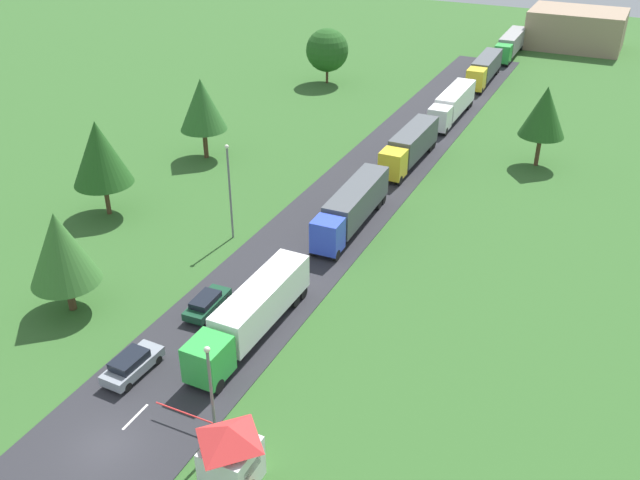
% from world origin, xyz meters
% --- Properties ---
extents(ground_plane, '(280.00, 280.00, 0.00)m').
position_xyz_m(ground_plane, '(0.00, 0.00, 0.00)').
color(ground_plane, '#336028').
extents(road, '(10.00, 140.00, 0.06)m').
position_xyz_m(road, '(0.00, 24.50, 0.03)').
color(road, '#2B2B30').
rests_on(road, ground).
extents(lane_marking_centre, '(0.16, 119.32, 0.01)m').
position_xyz_m(lane_marking_centre, '(0.00, 19.64, 0.07)').
color(lane_marking_centre, white).
rests_on(lane_marking_centre, road).
extents(truck_lead, '(2.58, 13.42, 3.43)m').
position_xyz_m(truck_lead, '(2.39, 12.89, 2.04)').
color(truck_lead, green).
rests_on(truck_lead, road).
extents(truck_second, '(2.82, 13.31, 3.59)m').
position_xyz_m(truck_second, '(2.32, 31.02, 2.14)').
color(truck_second, blue).
rests_on(truck_second, road).
extents(truck_third, '(2.63, 12.57, 3.66)m').
position_xyz_m(truck_third, '(2.26, 47.27, 2.16)').
color(truck_third, yellow).
rests_on(truck_third, road).
extents(truck_fourth, '(2.51, 13.47, 3.50)m').
position_xyz_m(truck_fourth, '(2.41, 63.45, 2.08)').
color(truck_fourth, white).
rests_on(truck_fourth, road).
extents(truck_fifth, '(2.84, 13.72, 3.52)m').
position_xyz_m(truck_fifth, '(2.20, 81.25, 2.10)').
color(truck_fifth, yellow).
rests_on(truck_fifth, road).
extents(truck_sixth, '(2.62, 14.21, 3.60)m').
position_xyz_m(truck_sixth, '(2.60, 97.73, 2.13)').
color(truck_sixth, green).
rests_on(truck_sixth, road).
extents(car_lead, '(1.97, 4.53, 1.57)m').
position_xyz_m(car_lead, '(-2.67, 5.78, 0.87)').
color(car_lead, '#8C939E').
rests_on(car_lead, road).
extents(car_second, '(1.88, 4.47, 1.39)m').
position_xyz_m(car_second, '(-2.18, 13.90, 0.80)').
color(car_second, '#19472D').
rests_on(car_second, road).
extents(guard_booth, '(3.07, 3.20, 4.21)m').
position_xyz_m(guard_booth, '(8.06, 0.92, 2.17)').
color(guard_booth, white).
rests_on(guard_booth, ground).
extents(barrier_gate, '(4.64, 0.28, 1.05)m').
position_xyz_m(barrier_gate, '(4.80, 3.42, 0.69)').
color(barrier_gate, orange).
rests_on(barrier_gate, ground).
extents(person_lead, '(0.38, 0.22, 1.62)m').
position_xyz_m(person_lead, '(6.74, 1.09, 0.84)').
color(person_lead, black).
rests_on(person_lead, ground).
extents(person_second, '(0.38, 0.23, 1.76)m').
position_xyz_m(person_second, '(7.38, 3.42, 0.93)').
color(person_second, yellow).
rests_on(person_second, ground).
extents(lamppost_lead, '(0.36, 0.36, 7.39)m').
position_xyz_m(lamppost_lead, '(5.84, 2.72, 4.16)').
color(lamppost_lead, slate).
rests_on(lamppost_lead, ground).
extents(lamppost_second, '(0.36, 0.36, 8.90)m').
position_xyz_m(lamppost_second, '(-6.53, 24.58, 4.93)').
color(lamppost_second, slate).
rests_on(lamppost_second, ground).
extents(tree_oak, '(5.16, 5.16, 8.17)m').
position_xyz_m(tree_oak, '(-11.68, 9.89, 5.31)').
color(tree_oak, '#513823').
rests_on(tree_oak, ground).
extents(tree_birch, '(4.91, 4.91, 8.86)m').
position_xyz_m(tree_birch, '(15.06, 52.93, 6.13)').
color(tree_birch, '#513823').
rests_on(tree_birch, ground).
extents(tree_maple, '(5.18, 5.18, 9.04)m').
position_xyz_m(tree_maple, '(-19.04, 39.18, 6.17)').
color(tree_maple, '#513823').
rests_on(tree_maple, ground).
extents(tree_pine, '(6.20, 6.20, 7.97)m').
position_xyz_m(tree_pine, '(-18.72, 70.91, 4.86)').
color(tree_pine, '#513823').
rests_on(tree_pine, ground).
extents(tree_elm, '(5.52, 5.52, 9.28)m').
position_xyz_m(tree_elm, '(-19.69, 23.50, 6.23)').
color(tree_elm, '#513823').
rests_on(tree_elm, ground).
extents(distant_building, '(15.67, 11.48, 6.38)m').
position_xyz_m(distant_building, '(11.40, 108.70, 3.19)').
color(distant_building, '#9E846B').
rests_on(distant_building, ground).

